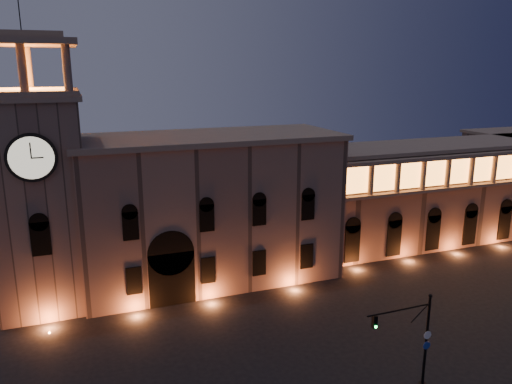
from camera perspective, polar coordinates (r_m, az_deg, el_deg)
ground at (r=45.33m, az=5.44°, el=-19.71°), size 160.00×160.00×0.00m
government_building at (r=59.88m, az=-5.32°, el=-1.87°), size 30.80×12.80×17.60m
clock_tower at (r=56.27m, az=-23.55°, el=-0.12°), size 9.80×9.80×32.40m
colonnade_wing at (r=77.64m, az=19.33°, el=-0.01°), size 40.60×11.50×14.50m
traffic_light at (r=42.61m, az=17.81°, el=-15.97°), size 5.97×0.63×8.19m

